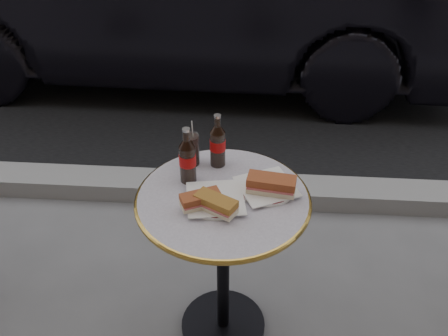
# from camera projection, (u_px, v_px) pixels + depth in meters

# --- Properties ---
(ground) EXTENTS (80.00, 80.00, 0.00)m
(ground) POSITION_uv_depth(u_px,v_px,m) (223.00, 327.00, 2.18)
(ground) COLOR slate
(ground) RESTS_ON ground
(curb) EXTENTS (40.00, 0.20, 0.12)m
(curb) POSITION_uv_depth(u_px,v_px,m) (235.00, 190.00, 2.88)
(curb) COLOR gray
(curb) RESTS_ON ground
(bistro_table) EXTENTS (0.62, 0.62, 0.73)m
(bistro_table) POSITION_uv_depth(u_px,v_px,m) (223.00, 269.00, 1.96)
(bistro_table) COLOR #BAB2C4
(bistro_table) RESTS_ON ground
(plate_left) EXTENTS (0.21, 0.21, 0.01)m
(plate_left) POSITION_uv_depth(u_px,v_px,m) (215.00, 200.00, 1.72)
(plate_left) COLOR white
(plate_left) RESTS_ON bistro_table
(plate_right) EXTENTS (0.24, 0.24, 0.01)m
(plate_right) POSITION_uv_depth(u_px,v_px,m) (266.00, 188.00, 1.78)
(plate_right) COLOR white
(plate_right) RESTS_ON bistro_table
(sandwich_left_a) EXTENTS (0.15, 0.11, 0.05)m
(sandwich_left_a) POSITION_uv_depth(u_px,v_px,m) (201.00, 200.00, 1.68)
(sandwich_left_a) COLOR brown
(sandwich_left_a) RESTS_ON plate_left
(sandwich_left_b) EXTENTS (0.16, 0.13, 0.05)m
(sandwich_left_b) POSITION_uv_depth(u_px,v_px,m) (216.00, 205.00, 1.66)
(sandwich_left_b) COLOR #9C6627
(sandwich_left_b) RESTS_ON plate_left
(sandwich_right) EXTENTS (0.18, 0.10, 0.06)m
(sandwich_right) POSITION_uv_depth(u_px,v_px,m) (271.00, 185.00, 1.74)
(sandwich_right) COLOR #984726
(sandwich_right) RESTS_ON plate_right
(cola_bottle_left) EXTENTS (0.08, 0.08, 0.22)m
(cola_bottle_left) POSITION_uv_depth(u_px,v_px,m) (187.00, 155.00, 1.76)
(cola_bottle_left) COLOR black
(cola_bottle_left) RESTS_ON bistro_table
(cola_bottle_right) EXTENTS (0.08, 0.08, 0.22)m
(cola_bottle_right) POSITION_uv_depth(u_px,v_px,m) (218.00, 140.00, 1.84)
(cola_bottle_right) COLOR black
(cola_bottle_right) RESTS_ON bistro_table
(cola_glass) EXTENTS (0.07, 0.07, 0.13)m
(cola_glass) POSITION_uv_depth(u_px,v_px,m) (191.00, 149.00, 1.87)
(cola_glass) COLOR black
(cola_glass) RESTS_ON bistro_table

